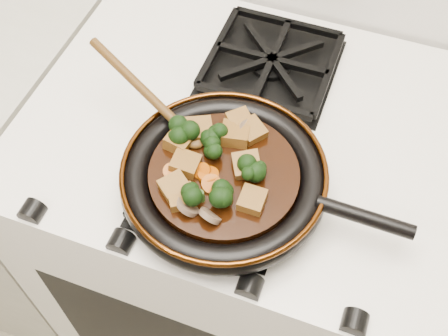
% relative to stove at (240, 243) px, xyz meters
% --- Properties ---
extents(stove, '(0.76, 0.60, 0.90)m').
position_rel_stove_xyz_m(stove, '(0.00, 0.00, 0.00)').
color(stove, white).
rests_on(stove, ground).
extents(burner_grate_front, '(0.23, 0.23, 0.03)m').
position_rel_stove_xyz_m(burner_grate_front, '(0.00, -0.14, 0.46)').
color(burner_grate_front, black).
rests_on(burner_grate_front, stove).
extents(burner_grate_back, '(0.23, 0.23, 0.03)m').
position_rel_stove_xyz_m(burner_grate_back, '(0.00, 0.14, 0.46)').
color(burner_grate_back, black).
rests_on(burner_grate_back, stove).
extents(skillet, '(0.44, 0.31, 0.05)m').
position_rel_stove_xyz_m(skillet, '(0.01, -0.14, 0.49)').
color(skillet, black).
rests_on(skillet, burner_grate_front).
extents(braising_sauce, '(0.23, 0.23, 0.02)m').
position_rel_stove_xyz_m(braising_sauce, '(0.01, -0.14, 0.50)').
color(braising_sauce, black).
rests_on(braising_sauce, skillet).
extents(tofu_cube_0, '(0.05, 0.06, 0.03)m').
position_rel_stove_xyz_m(tofu_cube_0, '(0.04, -0.13, 0.52)').
color(tofu_cube_0, brown).
rests_on(tofu_cube_0, braising_sauce).
extents(tofu_cube_1, '(0.04, 0.04, 0.02)m').
position_rel_stove_xyz_m(tofu_cube_1, '(0.07, -0.18, 0.52)').
color(tofu_cube_1, brown).
rests_on(tofu_cube_1, braising_sauce).
extents(tofu_cube_2, '(0.05, 0.05, 0.03)m').
position_rel_stove_xyz_m(tofu_cube_2, '(0.01, -0.08, 0.52)').
color(tofu_cube_2, brown).
rests_on(tofu_cube_2, braising_sauce).
extents(tofu_cube_3, '(0.04, 0.04, 0.03)m').
position_rel_stove_xyz_m(tofu_cube_3, '(-0.05, -0.16, 0.52)').
color(tofu_cube_3, brown).
rests_on(tofu_cube_3, braising_sauce).
extents(tofu_cube_4, '(0.06, 0.06, 0.03)m').
position_rel_stove_xyz_m(tofu_cube_4, '(-0.05, -0.09, 0.52)').
color(tofu_cube_4, brown).
rests_on(tofu_cube_4, braising_sauce).
extents(tofu_cube_5, '(0.05, 0.05, 0.02)m').
position_rel_stove_xyz_m(tofu_cube_5, '(-0.03, -0.21, 0.52)').
color(tofu_cube_5, brown).
rests_on(tofu_cube_5, braising_sauce).
extents(tofu_cube_6, '(0.05, 0.05, 0.03)m').
position_rel_stove_xyz_m(tofu_cube_6, '(0.03, -0.06, 0.52)').
color(tofu_cube_6, brown).
rests_on(tofu_cube_6, braising_sauce).
extents(tofu_cube_7, '(0.04, 0.05, 0.03)m').
position_rel_stove_xyz_m(tofu_cube_7, '(-0.07, -0.12, 0.52)').
color(tofu_cube_7, brown).
rests_on(tofu_cube_7, braising_sauce).
extents(tofu_cube_8, '(0.05, 0.05, 0.02)m').
position_rel_stove_xyz_m(tofu_cube_8, '(-0.04, -0.20, 0.52)').
color(tofu_cube_8, brown).
rests_on(tofu_cube_8, braising_sauce).
extents(tofu_cube_9, '(0.05, 0.06, 0.03)m').
position_rel_stove_xyz_m(tofu_cube_9, '(0.01, -0.05, 0.52)').
color(tofu_cube_9, brown).
rests_on(tofu_cube_9, braising_sauce).
extents(broccoli_floret_0, '(0.08, 0.08, 0.07)m').
position_rel_stove_xyz_m(broccoli_floret_0, '(-0.02, -0.10, 0.52)').
color(broccoli_floret_0, black).
rests_on(broccoli_floret_0, braising_sauce).
extents(broccoli_floret_1, '(0.08, 0.08, 0.06)m').
position_rel_stove_xyz_m(broccoli_floret_1, '(-0.07, -0.11, 0.52)').
color(broccoli_floret_1, black).
rests_on(broccoli_floret_1, braising_sauce).
extents(broccoli_floret_2, '(0.07, 0.08, 0.06)m').
position_rel_stove_xyz_m(broccoli_floret_2, '(0.05, -0.14, 0.52)').
color(broccoli_floret_2, black).
rests_on(broccoli_floret_2, braising_sauce).
extents(broccoli_floret_3, '(0.09, 0.09, 0.07)m').
position_rel_stove_xyz_m(broccoli_floret_3, '(0.04, -0.19, 0.52)').
color(broccoli_floret_3, black).
rests_on(broccoli_floret_3, braising_sauce).
extents(broccoli_floret_4, '(0.08, 0.08, 0.07)m').
position_rel_stove_xyz_m(broccoli_floret_4, '(-0.02, -0.12, 0.52)').
color(broccoli_floret_4, black).
rests_on(broccoli_floret_4, braising_sauce).
extents(broccoli_floret_5, '(0.08, 0.08, 0.06)m').
position_rel_stove_xyz_m(broccoli_floret_5, '(-0.00, -0.20, 0.52)').
color(broccoli_floret_5, black).
rests_on(broccoli_floret_5, braising_sauce).
extents(carrot_coin_0, '(0.03, 0.03, 0.02)m').
position_rel_stove_xyz_m(carrot_coin_0, '(-0.03, -0.21, 0.51)').
color(carrot_coin_0, '#A24204').
rests_on(carrot_coin_0, braising_sauce).
extents(carrot_coin_1, '(0.03, 0.03, 0.01)m').
position_rel_stove_xyz_m(carrot_coin_1, '(-0.06, -0.17, 0.51)').
color(carrot_coin_1, '#A24204').
rests_on(carrot_coin_1, braising_sauce).
extents(carrot_coin_2, '(0.03, 0.03, 0.02)m').
position_rel_stove_xyz_m(carrot_coin_2, '(-0.02, -0.16, 0.51)').
color(carrot_coin_2, '#A24204').
rests_on(carrot_coin_2, braising_sauce).
extents(carrot_coin_3, '(0.03, 0.03, 0.02)m').
position_rel_stove_xyz_m(carrot_coin_3, '(0.00, -0.17, 0.51)').
color(carrot_coin_3, '#A24204').
rests_on(carrot_coin_3, braising_sauce).
extents(carrot_coin_4, '(0.03, 0.03, 0.01)m').
position_rel_stove_xyz_m(carrot_coin_4, '(-0.01, -0.16, 0.51)').
color(carrot_coin_4, '#A24204').
rests_on(carrot_coin_4, braising_sauce).
extents(mushroom_slice_0, '(0.04, 0.04, 0.03)m').
position_rel_stove_xyz_m(mushroom_slice_0, '(0.02, -0.22, 0.52)').
color(mushroom_slice_0, brown).
rests_on(mushroom_slice_0, braising_sauce).
extents(mushroom_slice_1, '(0.04, 0.04, 0.03)m').
position_rel_stove_xyz_m(mushroom_slice_1, '(0.02, -0.06, 0.52)').
color(mushroom_slice_1, brown).
rests_on(mushroom_slice_1, braising_sauce).
extents(mushroom_slice_2, '(0.05, 0.05, 0.03)m').
position_rel_stove_xyz_m(mushroom_slice_2, '(-0.01, -0.22, 0.52)').
color(mushroom_slice_2, brown).
rests_on(mushroom_slice_2, braising_sauce).
extents(wooden_spoon, '(0.14, 0.08, 0.22)m').
position_rel_stove_xyz_m(wooden_spoon, '(-0.11, -0.08, 0.53)').
color(wooden_spoon, '#4C2F10').
rests_on(wooden_spoon, braising_sauce).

